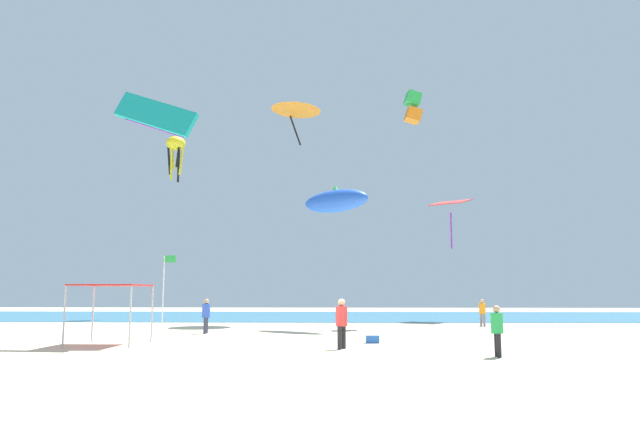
{
  "coord_description": "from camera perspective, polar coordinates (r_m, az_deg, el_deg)",
  "views": [
    {
      "loc": [
        0.61,
        -20.8,
        2.15
      ],
      "look_at": [
        -0.54,
        14.53,
        6.71
      ],
      "focal_mm": 31.42,
      "sensor_mm": 36.0,
      "label": 1
    }
  ],
  "objects": [
    {
      "name": "ground",
      "position": [
        20.92,
        0.2,
        -13.39
      ],
      "size": [
        110.0,
        110.0,
        0.1
      ],
      "primitive_type": "cube",
      "color": "beige"
    },
    {
      "name": "ocean_strip",
      "position": [
        49.88,
        1.18,
        -9.81
      ],
      "size": [
        110.0,
        21.13,
        0.03
      ],
      "primitive_type": "cube",
      "color": "teal",
      "rests_on": "ground"
    },
    {
      "name": "canopy_tent",
      "position": [
        24.71,
        -20.45,
        -6.57
      ],
      "size": [
        2.66,
        2.61,
        2.44
      ],
      "color": "#B2B2B7",
      "rests_on": "ground"
    },
    {
      "name": "person_near_tent",
      "position": [
        36.7,
        16.21,
        -8.88
      ],
      "size": [
        0.4,
        0.42,
        1.68
      ],
      "rotation": [
        0.0,
        0.0,
        5.16
      ],
      "color": "slate",
      "rests_on": "ground"
    },
    {
      "name": "person_leftmost",
      "position": [
        21.5,
        2.21,
        -10.14
      ],
      "size": [
        0.45,
        0.46,
        1.88
      ],
      "rotation": [
        0.0,
        0.0,
        1.09
      ],
      "color": "black",
      "rests_on": "ground"
    },
    {
      "name": "person_central",
      "position": [
        29.91,
        -11.53,
        -9.33
      ],
      "size": [
        0.42,
        0.48,
        1.78
      ],
      "rotation": [
        0.0,
        0.0,
        1.54
      ],
      "color": "#33384C",
      "rests_on": "ground"
    },
    {
      "name": "person_rightmost",
      "position": [
        19.8,
        17.59,
        -10.36
      ],
      "size": [
        0.4,
        0.45,
        1.69
      ],
      "rotation": [
        0.0,
        0.0,
        4.69
      ],
      "color": "black",
      "rests_on": "ground"
    },
    {
      "name": "banner_flag",
      "position": [
        28.95,
        -15.54,
        -6.68
      ],
      "size": [
        0.61,
        0.06,
        3.94
      ],
      "color": "silver",
      "rests_on": "ground"
    },
    {
      "name": "cooler_box",
      "position": [
        24.17,
        5.37,
        -12.01
      ],
      "size": [
        0.57,
        0.37,
        0.35
      ],
      "color": "blue",
      "rests_on": "ground"
    },
    {
      "name": "kite_delta_orange",
      "position": [
        42.93,
        -2.44,
        11.47
      ],
      "size": [
        4.33,
        4.3,
        3.04
      ],
      "rotation": [
        0.0,
        0.0,
        4.88
      ],
      "color": "orange"
    },
    {
      "name": "kite_box_green",
      "position": [
        40.34,
        9.45,
        11.21
      ],
      "size": [
        1.29,
        1.12,
        2.29
      ],
      "rotation": [
        0.0,
        0.0,
        4.84
      ],
      "color": "green"
    },
    {
      "name": "kite_diamond_red",
      "position": [
        44.26,
        13.15,
        1.45
      ],
      "size": [
        3.61,
        3.59,
        3.9
      ],
      "rotation": [
        0.0,
        0.0,
        2.58
      ],
      "color": "red"
    },
    {
      "name": "kite_octopus_yellow",
      "position": [
        50.44,
        -14.49,
        7.29
      ],
      "size": [
        2.33,
        2.33,
        3.92
      ],
      "rotation": [
        0.0,
        0.0,
        2.27
      ],
      "color": "yellow"
    },
    {
      "name": "kite_parafoil_teal",
      "position": [
        27.4,
        -16.39,
        10.17
      ],
      "size": [
        4.18,
        1.37,
        2.56
      ],
      "rotation": [
        0.0,
        0.0,
        6.04
      ],
      "color": "teal"
    },
    {
      "name": "kite_inflatable_blue",
      "position": [
        33.75,
        1.6,
        1.91
      ],
      "size": [
        4.56,
        3.92,
        1.69
      ],
      "rotation": [
        0.0,
        0.0,
        2.5
      ],
      "color": "blue"
    }
  ]
}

